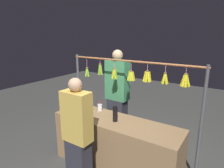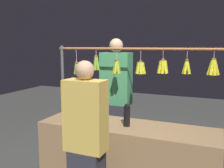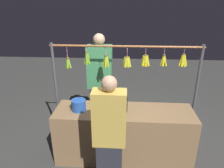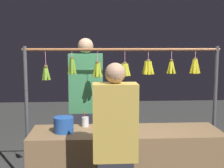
{
  "view_description": "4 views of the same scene",
  "coord_description": "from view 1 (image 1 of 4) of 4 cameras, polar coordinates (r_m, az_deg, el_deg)",
  "views": [
    {
      "loc": [
        -1.45,
        2.3,
        2.08
      ],
      "look_at": [
        0.06,
        0.0,
        1.37
      ],
      "focal_mm": 31.46,
      "sensor_mm": 36.0,
      "label": 1
    },
    {
      "loc": [
        -0.93,
        2.59,
        1.7
      ],
      "look_at": [
        0.18,
        0.0,
        1.27
      ],
      "focal_mm": 40.65,
      "sensor_mm": 36.0,
      "label": 2
    },
    {
      "loc": [
        -0.0,
        2.61,
        2.27
      ],
      "look_at": [
        0.17,
        0.0,
        1.22
      ],
      "focal_mm": 32.99,
      "sensor_mm": 36.0,
      "label": 3
    },
    {
      "loc": [
        0.34,
        3.17,
        1.72
      ],
      "look_at": [
        0.15,
        0.0,
        1.31
      ],
      "focal_mm": 49.61,
      "sensor_mm": 36.0,
      "label": 4
    }
  ],
  "objects": [
    {
      "name": "ground_plane",
      "position": [
        3.42,
        0.94,
        -22.92
      ],
      "size": [
        12.0,
        12.0,
        0.0
      ],
      "primitive_type": "plane",
      "color": "#3D3D3B"
    },
    {
      "name": "blue_bucket",
      "position": [
        3.32,
        -8.85,
        -6.69
      ],
      "size": [
        0.2,
        0.2,
        0.16
      ],
      "primitive_type": "cylinder",
      "color": "#2656B1",
      "rests_on": "market_counter"
    },
    {
      "name": "water_bottle",
      "position": [
        2.93,
        0.92,
        -8.65
      ],
      "size": [
        0.07,
        0.07,
        0.25
      ],
      "color": "black",
      "rests_on": "market_counter"
    },
    {
      "name": "vendor_person",
      "position": [
        3.78,
        1.54,
        -3.88
      ],
      "size": [
        0.43,
        0.23,
        1.79
      ],
      "color": "#2D2D38",
      "rests_on": "ground"
    },
    {
      "name": "market_counter",
      "position": [
        3.19,
        0.97,
        -17.14
      ],
      "size": [
        2.01,
        0.59,
        0.81
      ],
      "primitive_type": "cube",
      "color": "olive",
      "rests_on": "ground"
    },
    {
      "name": "customer_person",
      "position": [
        2.65,
        -9.94,
        -15.21
      ],
      "size": [
        0.37,
        0.2,
        1.57
      ],
      "color": "#2D2D38",
      "rests_on": "ground"
    },
    {
      "name": "drink_cup",
      "position": [
        3.35,
        -3.55,
        -6.79
      ],
      "size": [
        0.08,
        0.08,
        0.17
      ],
      "color": "silver",
      "rests_on": "market_counter"
    },
    {
      "name": "display_rack",
      "position": [
        3.17,
        5.61,
        -0.52
      ],
      "size": [
        2.3,
        0.14,
        1.7
      ],
      "color": "#4C4C51",
      "rests_on": "ground"
    }
  ]
}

